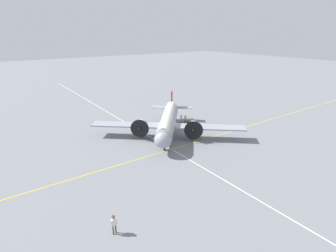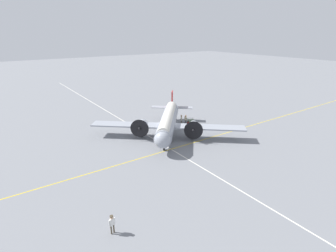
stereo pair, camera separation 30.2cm
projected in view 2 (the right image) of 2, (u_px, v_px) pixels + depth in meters
ground_plane at (168, 135)px, 43.30m from camera, size 300.00×300.00×0.00m
apron_line_eastwest at (186, 145)px, 39.60m from camera, size 120.00×0.16×0.01m
apron_line_northsouth at (154, 139)px, 41.80m from camera, size 0.16×120.00×0.01m
airliner_main at (168, 122)px, 42.09m from camera, size 20.11×18.78×5.64m
crew_foreground at (112, 222)px, 21.79m from camera, size 0.60×0.34×1.78m
passenger_boarding at (181, 119)px, 47.83m from camera, size 0.47×0.50×1.88m
ramp_agent at (186, 119)px, 47.92m from camera, size 0.29×0.63×1.83m
suitcase_near_door at (188, 123)px, 48.14m from camera, size 0.40×0.17×0.54m
suitcase_upright_spare at (195, 124)px, 48.06m from camera, size 0.43×0.20×0.56m
baggage_cart at (191, 121)px, 49.46m from camera, size 1.86×2.16×0.56m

